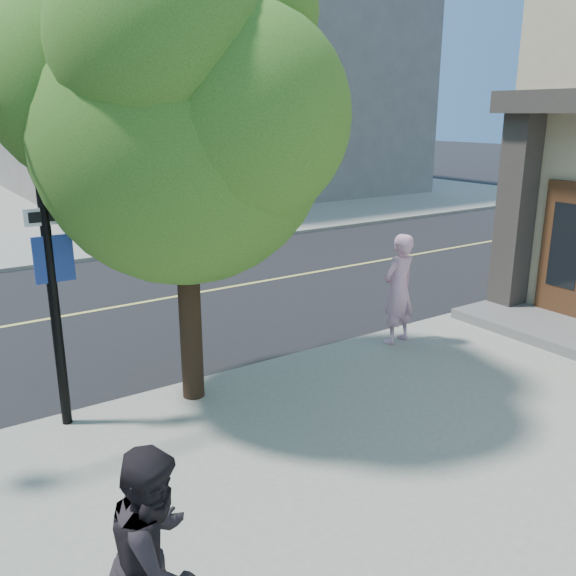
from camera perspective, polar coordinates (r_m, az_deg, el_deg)
sidewalk_ne at (r=32.79m, az=-8.23°, el=9.08°), size 29.00×25.00×0.12m
filler_ne at (r=33.36m, az=-8.33°, el=21.36°), size 18.00×16.00×14.00m
man_on_phone at (r=10.64m, az=10.36°, el=-0.11°), size 0.76×0.55×1.94m
pedestrian at (r=4.75m, az=-12.16°, el=-23.78°), size 1.07×1.09×1.77m
street_tree at (r=8.08m, az=-9.47°, el=17.02°), size 4.73×4.30×6.28m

